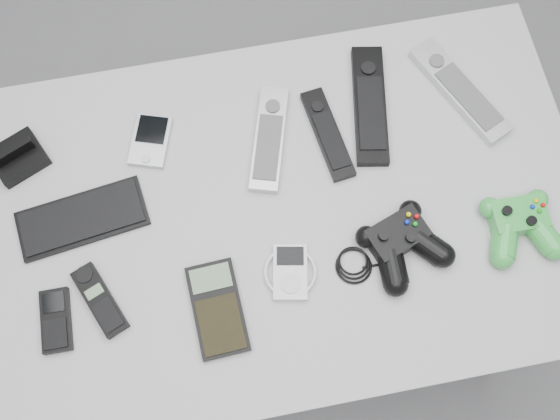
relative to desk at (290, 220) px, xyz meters
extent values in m
plane|color=slate|center=(0.02, -0.04, -0.68)|extent=(3.50, 3.50, 0.00)
cube|color=#A2A2A4|center=(0.00, 0.00, 0.05)|extent=(1.11, 0.72, 0.03)
cylinder|color=black|center=(0.51, -0.31, -0.32)|extent=(0.04, 0.04, 0.72)
cylinder|color=black|center=(-0.51, 0.31, -0.32)|extent=(0.04, 0.04, 0.72)
cylinder|color=black|center=(0.51, 0.31, -0.32)|extent=(0.04, 0.04, 0.72)
cube|color=black|center=(-0.38, 0.05, 0.07)|extent=(0.25, 0.13, 0.01)
cube|color=black|center=(-0.49, 0.19, 0.09)|extent=(0.12, 0.11, 0.05)
cube|color=#AFB0B7|center=(-0.24, 0.18, 0.07)|extent=(0.10, 0.12, 0.02)
cube|color=#AFB0B7|center=(-0.01, 0.14, 0.08)|extent=(0.11, 0.22, 0.02)
cube|color=black|center=(0.10, 0.13, 0.07)|extent=(0.07, 0.20, 0.02)
cube|color=black|center=(0.19, 0.18, 0.08)|extent=(0.10, 0.26, 0.02)
cube|color=#AEB0B5|center=(0.37, 0.18, 0.08)|extent=(0.15, 0.25, 0.02)
cube|color=black|center=(-0.44, -0.13, 0.07)|extent=(0.05, 0.11, 0.02)
cube|color=black|center=(-0.36, -0.11, 0.08)|extent=(0.09, 0.14, 0.02)
cube|color=black|center=(-0.16, -0.16, 0.07)|extent=(0.09, 0.17, 0.02)
cube|color=silver|center=(-0.02, -0.12, 0.07)|extent=(0.11, 0.12, 0.02)
camera|label=1|loc=(-0.09, -0.39, 1.21)|focal=42.00mm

